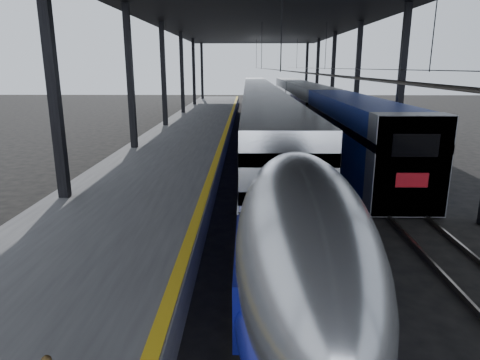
{
  "coord_description": "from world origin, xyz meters",
  "views": [
    {
      "loc": [
        0.87,
        -9.92,
        5.61
      ],
      "look_at": [
        0.65,
        3.7,
        2.0
      ],
      "focal_mm": 32.0,
      "sensor_mm": 36.0,
      "label": 1
    }
  ],
  "objects": [
    {
      "name": "rails",
      "position": [
        4.5,
        20.0,
        0.08
      ],
      "size": [
        6.52,
        80.0,
        0.16
      ],
      "color": "slate",
      "rests_on": "ground"
    },
    {
      "name": "platform",
      "position": [
        -3.5,
        20.0,
        0.5
      ],
      "size": [
        6.0,
        80.0,
        1.0
      ],
      "primitive_type": "cube",
      "color": "#4C4C4F",
      "rests_on": "ground"
    },
    {
      "name": "yellow_strip",
      "position": [
        -0.7,
        20.0,
        1.0
      ],
      "size": [
        0.3,
        80.0,
        0.01
      ],
      "primitive_type": "cube",
      "color": "gold",
      "rests_on": "platform"
    },
    {
      "name": "ground",
      "position": [
        0.0,
        0.0,
        0.0
      ],
      "size": [
        160.0,
        160.0,
        0.0
      ],
      "primitive_type": "plane",
      "color": "black",
      "rests_on": "ground"
    },
    {
      "name": "tgv_train",
      "position": [
        2.0,
        25.62,
        1.87
      ],
      "size": [
        2.79,
        65.2,
        4.01
      ],
      "color": "#B1B4B9",
      "rests_on": "ground"
    },
    {
      "name": "second_train",
      "position": [
        7.0,
        32.81,
        1.99
      ],
      "size": [
        2.85,
        56.05,
        3.93
      ],
      "color": "navy",
      "rests_on": "ground"
    },
    {
      "name": "canopy",
      "position": [
        1.9,
        20.0,
        9.12
      ],
      "size": [
        18.0,
        75.0,
        9.47
      ],
      "color": "black",
      "rests_on": "ground"
    }
  ]
}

